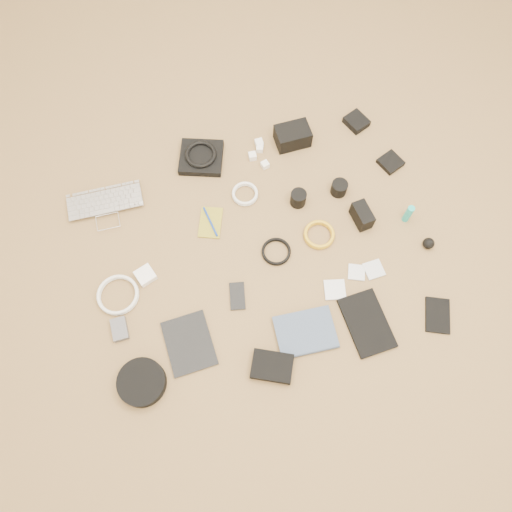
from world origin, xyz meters
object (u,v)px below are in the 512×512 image
object	(u,v)px
dslr_camera	(293,136)
tablet	(189,343)
paperback	(311,354)
laptop	(107,211)
phone	(237,296)
headphone_case	(142,382)

from	to	relation	value
dslr_camera	tablet	bearing A→B (deg)	-130.91
tablet	paperback	xyz separation A→B (m)	(0.43, -0.16, 0.01)
laptop	dslr_camera	distance (m)	0.86
laptop	tablet	bearing A→B (deg)	-70.39
laptop	dslr_camera	bearing A→B (deg)	10.03
phone	headphone_case	world-z (taller)	headphone_case
laptop	paperback	bearing A→B (deg)	-49.88
dslr_camera	phone	xyz separation A→B (m)	(-0.42, -0.63, -0.04)
headphone_case	paperback	size ratio (longest dim) A/B	0.79
tablet	headphone_case	distance (m)	0.22
tablet	phone	bearing A→B (deg)	27.85
laptop	dslr_camera	xyz separation A→B (m)	(0.85, 0.13, 0.03)
headphone_case	tablet	bearing A→B (deg)	26.57
laptop	tablet	xyz separation A→B (m)	(0.21, -0.63, -0.01)
headphone_case	dslr_camera	bearing A→B (deg)	45.72
laptop	paperback	distance (m)	1.02
headphone_case	laptop	bearing A→B (deg)	90.91
laptop	phone	world-z (taller)	laptop
paperback	headphone_case	bearing A→B (deg)	87.40
dslr_camera	tablet	xyz separation A→B (m)	(-0.64, -0.76, -0.04)
laptop	phone	distance (m)	0.66
tablet	headphone_case	size ratio (longest dim) A/B	1.25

